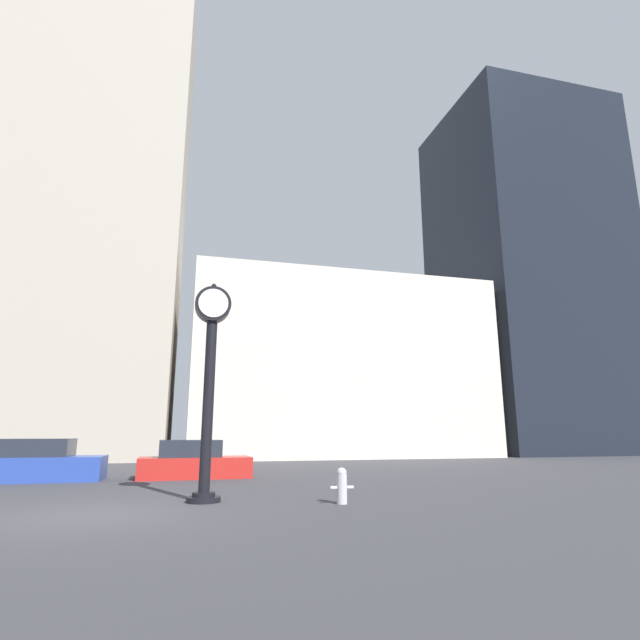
% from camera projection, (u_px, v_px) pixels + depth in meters
% --- Properties ---
extents(ground_plane, '(200.00, 200.00, 0.00)m').
position_uv_depth(ground_plane, '(91.00, 515.00, 9.64)').
color(ground_plane, '#38383D').
extents(building_tall_tower, '(13.88, 12.00, 34.83)m').
position_uv_depth(building_tall_tower, '(80.00, 199.00, 34.56)').
color(building_tall_tower, '#ADA393').
rests_on(building_tall_tower, ground_plane).
extents(building_storefront_row, '(20.07, 12.00, 11.89)m').
position_uv_depth(building_storefront_row, '(331.00, 372.00, 36.50)').
color(building_storefront_row, beige).
rests_on(building_storefront_row, ground_plane).
extents(building_glass_modern, '(12.99, 12.00, 29.51)m').
position_uv_depth(building_glass_modern, '(526.00, 276.00, 42.79)').
color(building_glass_modern, black).
rests_on(building_glass_modern, ground_plane).
extents(street_clock, '(0.88, 0.78, 5.23)m').
position_uv_depth(street_clock, '(210.00, 369.00, 12.09)').
color(street_clock, black).
rests_on(street_clock, ground_plane).
extents(car_blue, '(3.87, 1.76, 1.37)m').
position_uv_depth(car_blue, '(40.00, 463.00, 16.50)').
color(car_blue, '#28429E').
rests_on(car_blue, ground_plane).
extents(car_red, '(3.92, 1.89, 1.31)m').
position_uv_depth(car_red, '(194.00, 462.00, 17.71)').
color(car_red, red).
rests_on(car_red, ground_plane).
extents(fire_hydrant_far, '(0.54, 0.23, 0.78)m').
position_uv_depth(fire_hydrant_far, '(342.00, 485.00, 11.22)').
color(fire_hydrant_far, '#B7B7BC').
rests_on(fire_hydrant_far, ground_plane).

